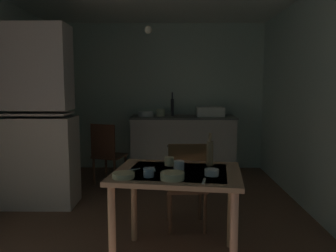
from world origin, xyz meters
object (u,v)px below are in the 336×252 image
mixing_bowl_counter (146,114)px  glass_bottle (210,153)px  chair_far_side (187,184)px  serving_bowl_wide (123,175)px  sink_basin (210,111)px  chair_by_counter (107,153)px  mug_dark (149,172)px  hutch_cabinet (38,123)px  dining_table (177,184)px  hand_pump (172,106)px

mixing_bowl_counter → glass_bottle: size_ratio=0.88×
chair_far_side → serving_bowl_wide: chair_far_side is taller
sink_basin → mixing_bowl_counter: 1.05m
chair_by_counter → mug_dark: (0.76, -2.33, 0.33)m
serving_bowl_wide → glass_bottle: size_ratio=0.59×
hutch_cabinet → dining_table: size_ratio=1.95×
hutch_cabinet → mug_dark: hutch_cabinet is taller
chair_far_side → serving_bowl_wide: 1.01m
dining_table → mixing_bowl_counter: bearing=99.4°
sink_basin → hand_pump: bearing=175.8°
sink_basin → dining_table: 2.95m
chair_far_side → glass_bottle: (0.17, -0.43, 0.41)m
hand_pump → chair_by_counter: hand_pump is taller
dining_table → chair_by_counter: bearing=114.3°
mixing_bowl_counter → mug_dark: (0.25, -2.99, -0.18)m
chair_far_side → mixing_bowl_counter: bearing=104.5°
hutch_cabinet → chair_far_side: bearing=-22.1°
mixing_bowl_counter → chair_far_side: 2.33m
sink_basin → hand_pump: 0.62m
hutch_cabinet → sink_basin: bearing=35.1°
glass_bottle → chair_far_side: bearing=112.0°
chair_by_counter → mug_dark: bearing=-71.9°
chair_far_side → mug_dark: chair_far_side is taller
dining_table → chair_far_side: chair_far_side is taller
hand_pump → mixing_bowl_counter: size_ratio=1.56×
hand_pump → serving_bowl_wide: hand_pump is taller
mug_dark → glass_bottle: size_ratio=0.29×
mixing_bowl_counter → hand_pump: bearing=12.6°
chair_by_counter → serving_bowl_wide: 2.45m
chair_far_side → glass_bottle: bearing=-68.0°
dining_table → serving_bowl_wide: bearing=-154.0°
dining_table → serving_bowl_wide: size_ratio=6.58×
hutch_cabinet → mug_dark: 2.06m
dining_table → mug_dark: bearing=-142.4°
hand_pump → chair_by_counter: bearing=-141.2°
dining_table → glass_bottle: bearing=33.7°
sink_basin → hutch_cabinet: bearing=-144.9°
dining_table → mug_dark: size_ratio=13.47×
mixing_bowl_counter → chair_far_side: bearing=-75.5°
sink_basin → glass_bottle: size_ratio=1.56×
sink_basin → serving_bowl_wide: bearing=-107.7°
dining_table → glass_bottle: size_ratio=3.89×
dining_table → chair_by_counter: 2.38m
chair_far_side → mug_dark: 0.91m
hand_pump → chair_far_side: bearing=-86.4°
chair_by_counter → mug_dark: chair_by_counter is taller
hutch_cabinet → serving_bowl_wide: hutch_cabinet is taller
sink_basin → hand_pump: hand_pump is taller
hand_pump → mug_dark: 3.10m
chair_far_side → glass_bottle: 0.62m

